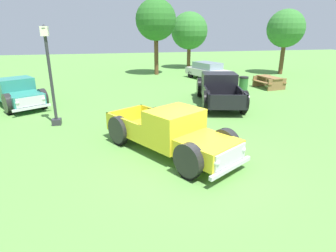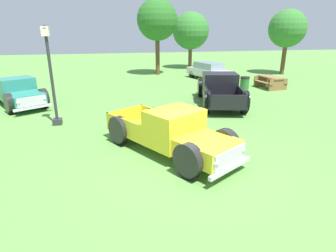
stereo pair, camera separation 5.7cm
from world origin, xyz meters
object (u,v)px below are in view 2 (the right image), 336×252
Objects in this scene: oak_tree_west at (287,29)px; pickup_truck_foreground at (176,134)px; sedan_distant_a at (209,71)px; oak_tree_center at (157,20)px; pickup_truck_behind_left at (18,93)px; oak_tree_east at (191,31)px; trash_can at (244,84)px; picnic_table at (270,81)px; lamp_post_near at (51,75)px; pickup_truck_behind_right at (219,89)px.

pickup_truck_foreground is at bearing -132.16° from oak_tree_west.
sedan_distant_a is 6.16m from oak_tree_center.
pickup_truck_behind_left is 0.92× the size of oak_tree_east.
pickup_truck_behind_left is 5.24× the size of trash_can.
pickup_truck_behind_left is 0.80× the size of oak_tree_center.
picnic_table is at bearing -77.08° from oak_tree_east.
picnic_table is (8.72, 9.06, -0.22)m from pickup_truck_foreground.
oak_tree_center reaches higher than sedan_distant_a.
lamp_post_near reaches higher than sedan_distant_a.
trash_can is 0.18× the size of oak_tree_west.
oak_tree_east reaches higher than sedan_distant_a.
trash_can is 9.52m from oak_tree_west.
lamp_post_near is at bearing -165.32° from pickup_truck_behind_right.
trash_can is 11.89m from oak_tree_east.
pickup_truck_behind_left is at bearing 123.73° from lamp_post_near.
pickup_truck_behind_left is (-6.57, 7.58, -0.01)m from pickup_truck_foreground.
oak_tree_west is (19.69, 6.90, 3.10)m from pickup_truck_behind_left.
oak_tree_center reaches higher than pickup_truck_foreground.
oak_tree_east is at bearing 40.80° from oak_tree_center.
pickup_truck_foreground is at bearing -43.72° from lamp_post_near.
sedan_distant_a is at bearing 98.22° from trash_can.
picnic_table is 0.37× the size of oak_tree_east.
pickup_truck_foreground is at bearing -122.38° from pickup_truck_behind_right.
oak_tree_east is (-0.31, 11.47, 3.11)m from trash_can.
pickup_truck_behind_left reaches higher than trash_can.
pickup_truck_foreground is 10.69m from trash_can.
trash_can is at bearing -164.43° from picnic_table.
pickup_truck_behind_right is 8.45m from lamp_post_near.
sedan_distant_a is 1.07× the size of lamp_post_near.
pickup_truck_behind_right is 11.18m from oak_tree_center.
pickup_truck_behind_right is at bearing -105.57° from sedan_distant_a.
sedan_distant_a is 0.79× the size of oak_tree_west.
picnic_table is at bearing -49.55° from oak_tree_center.
oak_tree_east reaches higher than trash_can.
oak_tree_west reaches higher than oak_tree_east.
oak_tree_west is at bearing 31.20° from lamp_post_near.
pickup_truck_behind_left is 2.50× the size of picnic_table.
picnic_table is at bearing 15.57° from trash_can.
lamp_post_near is at bearing -117.44° from oak_tree_center.
pickup_truck_behind_right reaches higher than pickup_truck_foreground.
pickup_truck_behind_right is 1.03× the size of oak_tree_east.
pickup_truck_foreground reaches higher than pickup_truck_behind_left.
oak_tree_center is (2.33, 16.56, 3.76)m from pickup_truck_foreground.
picnic_table is 2.09× the size of trash_can.
picnic_table is at bearing -55.26° from sedan_distant_a.
pickup_truck_foreground is 0.82× the size of oak_tree_center.
trash_can is 0.15× the size of oak_tree_center.
oak_tree_center is at bearing 82.00° from pickup_truck_foreground.
oak_tree_center reaches higher than picnic_table.
pickup_truck_behind_left is 4.52m from lamp_post_near.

